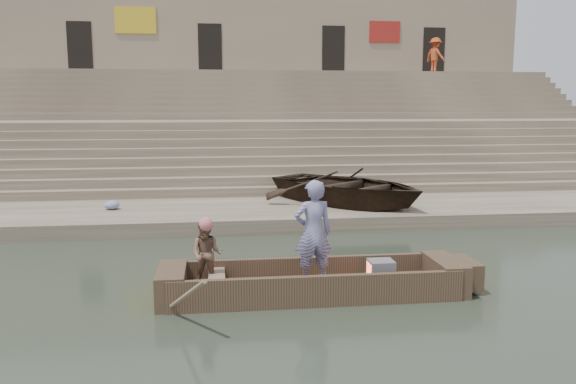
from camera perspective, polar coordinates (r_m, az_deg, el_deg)
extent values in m
plane|color=#252E22|center=(9.93, 4.30, -11.92)|extent=(120.00, 120.00, 0.00)
cube|color=gray|center=(17.52, -0.99, -2.12)|extent=(32.00, 4.00, 0.40)
cube|color=gray|center=(24.76, -2.94, 3.86)|extent=(32.00, 3.00, 2.80)
cube|color=gray|center=(31.67, -3.96, 7.09)|extent=(32.00, 3.00, 5.20)
cube|color=gray|center=(19.70, -1.72, -0.47)|extent=(32.00, 0.50, 0.70)
cube|color=gray|center=(20.16, -1.86, 0.18)|extent=(32.00, 0.50, 1.00)
cube|color=gray|center=(20.63, -2.00, 0.80)|extent=(32.00, 0.50, 1.30)
cube|color=gray|center=(21.11, -2.13, 1.39)|extent=(32.00, 0.50, 1.60)
cube|color=gray|center=(21.58, -2.26, 1.95)|extent=(32.00, 0.50, 1.90)
cube|color=gray|center=(22.06, -2.38, 2.49)|extent=(32.00, 0.50, 2.20)
cube|color=gray|center=(22.54, -2.49, 3.00)|extent=(32.00, 0.50, 2.50)
cube|color=gray|center=(23.02, -2.60, 3.50)|extent=(32.00, 0.50, 2.80)
cube|color=gray|center=(26.49, -3.24, 4.51)|extent=(32.00, 0.50, 3.10)
cube|color=gray|center=(26.98, -3.32, 4.90)|extent=(32.00, 0.50, 3.40)
cube|color=gray|center=(27.46, -3.40, 5.28)|extent=(32.00, 0.50, 3.70)
cube|color=gray|center=(27.95, -3.48, 5.65)|extent=(32.00, 0.50, 4.00)
cube|color=gray|center=(28.44, -3.55, 6.01)|extent=(32.00, 0.50, 4.30)
cube|color=gray|center=(28.94, -3.62, 6.35)|extent=(32.00, 0.50, 4.60)
cube|color=gray|center=(29.43, -3.69, 6.68)|extent=(32.00, 0.50, 4.90)
cube|color=gray|center=(29.92, -3.75, 7.00)|extent=(32.00, 0.50, 5.20)
cube|color=gray|center=(35.71, -4.41, 12.09)|extent=(32.00, 5.00, 11.20)
cube|color=black|center=(34.04, -19.95, 13.46)|extent=(1.30, 0.18, 2.60)
cube|color=black|center=(33.29, -7.74, 14.01)|extent=(1.30, 0.18, 2.60)
cube|color=black|center=(34.00, 4.50, 13.95)|extent=(1.30, 0.18, 2.60)
cube|color=black|center=(35.71, 14.23, 13.46)|extent=(1.30, 0.18, 2.60)
cube|color=gold|center=(33.63, -14.91, 16.15)|extent=(2.20, 0.10, 1.40)
cube|color=maroon|center=(34.77, 9.57, 15.40)|extent=(1.80, 0.10, 1.20)
cube|color=brown|center=(10.75, 2.44, -9.65)|extent=(5.00, 1.30, 0.22)
cube|color=brown|center=(10.12, 3.05, -9.83)|extent=(5.20, 0.12, 0.56)
cube|color=brown|center=(11.28, 1.90, -7.85)|extent=(5.20, 0.12, 0.56)
cube|color=brown|center=(10.58, -11.48, -9.06)|extent=(0.50, 1.30, 0.60)
cube|color=brown|center=(11.39, 15.31, -7.90)|extent=(0.50, 1.30, 0.60)
cube|color=brown|center=(11.55, 17.16, -7.65)|extent=(0.35, 0.90, 0.50)
cube|color=#937A5B|center=(10.52, -7.09, -8.48)|extent=(0.30, 1.20, 0.08)
cylinder|color=#937A5B|center=(9.71, -10.95, -10.66)|extent=(1.03, 2.10, 1.36)
sphere|color=#D66970|center=(10.39, -8.14, -3.19)|extent=(0.26, 0.26, 0.26)
imported|color=navy|center=(10.48, 2.52, -4.03)|extent=(0.75, 0.54, 1.93)
imported|color=#246C4C|center=(10.51, -8.08, -6.10)|extent=(0.69, 0.61, 1.21)
cube|color=slate|center=(10.95, 9.21, -7.72)|extent=(0.46, 0.42, 0.40)
cube|color=#E5593F|center=(10.89, 8.14, -7.79)|extent=(0.04, 0.34, 0.32)
imported|color=#2D2116|center=(18.00, 5.94, 0.54)|extent=(6.27, 6.50, 1.10)
imported|color=#B6421E|center=(33.46, 14.41, 13.01)|extent=(1.15, 1.41, 1.89)
ellipsoid|color=#3F5999|center=(17.82, -17.09, -1.24)|extent=(0.44, 0.44, 0.26)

